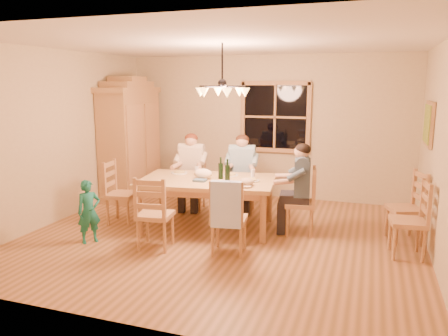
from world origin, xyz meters
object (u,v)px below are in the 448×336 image
at_px(child, 89,212).
at_px(chair_spare_back, 404,220).
at_px(armoire, 130,143).
at_px(chair_far_left, 192,192).
at_px(adult_plaid_man, 242,164).
at_px(chandelier, 222,90).
at_px(chair_far_right, 242,194).
at_px(chair_end_right, 300,213).
at_px(chair_end_left, 122,204).
at_px(chair_near_left, 155,226).
at_px(adult_slate_man, 301,177).
at_px(wine_bottle_b, 227,170).
at_px(wine_bottle_a, 221,168).
at_px(chair_near_right, 229,230).
at_px(adult_woman, 191,162).
at_px(chair_spare_front, 407,233).
at_px(dining_table, 207,185).

height_order(child, chair_spare_back, chair_spare_back).
relative_size(armoire, chair_spare_back, 2.32).
height_order(chair_far_left, adult_plaid_man, adult_plaid_man).
relative_size(chandelier, chair_far_right, 0.78).
bearing_deg(child, chair_end_right, -26.90).
xyz_separation_m(chair_far_left, chair_end_left, (-0.74, -1.06, 0.00)).
distance_m(chair_far_right, child, 2.62).
xyz_separation_m(armoire, adult_plaid_man, (2.33, -0.31, -0.22)).
bearing_deg(chandelier, chair_spare_back, 15.36).
relative_size(chair_far_left, chair_near_left, 1.00).
bearing_deg(chandelier, chair_far_right, 94.26).
xyz_separation_m(chair_far_right, adult_plaid_man, (0.00, 0.00, 0.54)).
height_order(armoire, adult_plaid_man, armoire).
height_order(chair_far_right, adult_slate_man, adult_slate_man).
bearing_deg(wine_bottle_b, adult_plaid_man, 94.69).
xyz_separation_m(chair_far_right, chair_spare_back, (2.55, -0.62, 0.00)).
height_order(armoire, adult_slate_man, armoire).
bearing_deg(wine_bottle_a, wine_bottle_b, -40.69).
relative_size(chandelier, chair_near_right, 0.78).
relative_size(chair_near_left, adult_plaid_man, 1.13).
bearing_deg(adult_woman, wine_bottle_b, 128.41).
distance_m(chair_near_right, child, 1.96).
distance_m(adult_plaid_man, chair_spare_front, 2.87).
height_order(adult_woman, child, adult_woman).
xyz_separation_m(child, chair_spare_back, (4.11, 1.48, -0.14)).
bearing_deg(dining_table, wine_bottle_a, 22.51).
bearing_deg(armoire, wine_bottle_a, -28.25).
bearing_deg(wine_bottle_b, chair_far_right, 94.69).
relative_size(chair_far_left, adult_woman, 1.13).
bearing_deg(chair_near_right, wine_bottle_a, 106.94).
distance_m(wine_bottle_a, child, 1.98).
relative_size(chair_end_right, adult_woman, 1.13).
bearing_deg(chair_spare_back, chandelier, 85.62).
xyz_separation_m(chandelier, chair_far_right, (-0.10, 1.29, -1.77)).
relative_size(wine_bottle_a, child, 0.38).
distance_m(armoire, chair_far_right, 2.46).
distance_m(chandelier, chair_far_right, 2.20).
height_order(chair_far_left, chair_near_right, same).
bearing_deg(dining_table, chair_spare_back, 7.47).
relative_size(adult_woman, chair_spare_back, 0.88).
relative_size(chair_far_right, adult_slate_man, 1.13).
bearing_deg(dining_table, armoire, 148.08).
height_order(dining_table, chair_far_left, chair_far_left).
height_order(chair_near_left, chair_end_left, same).
xyz_separation_m(dining_table, chair_spare_front, (2.80, -0.23, -0.36)).
relative_size(chair_end_left, child, 1.13).
height_order(chair_near_right, wine_bottle_b, wine_bottle_b).
bearing_deg(chair_end_right, adult_slate_man, 171.83).
relative_size(chandelier, chair_far_left, 0.78).
height_order(wine_bottle_a, chair_spare_back, wine_bottle_a).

